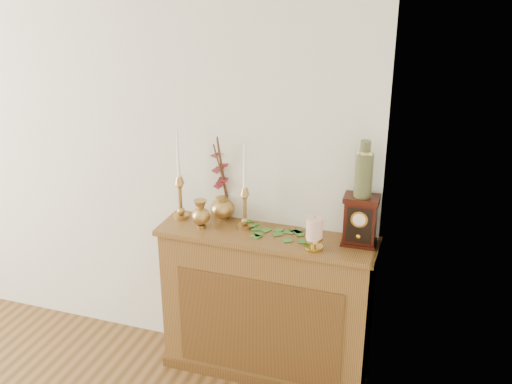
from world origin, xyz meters
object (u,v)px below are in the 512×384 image
(ginger_jar, at_px, (222,180))
(bud_vase, at_px, (201,214))
(candlestick_left, at_px, (180,190))
(candlestick_center, at_px, (245,201))
(mantel_clock, at_px, (360,221))
(ceramic_vase, at_px, (364,172))

(ginger_jar, bearing_deg, bud_vase, -107.93)
(bud_vase, bearing_deg, candlestick_left, 153.11)
(candlestick_center, distance_m, mantel_clock, 0.65)
(bud_vase, height_order, mantel_clock, mantel_clock)
(bud_vase, bearing_deg, candlestick_center, 17.95)
(ginger_jar, distance_m, ceramic_vase, 0.85)
(ceramic_vase, bearing_deg, candlestick_left, -179.99)
(mantel_clock, distance_m, ceramic_vase, 0.28)
(candlestick_center, bearing_deg, candlestick_left, 179.14)
(candlestick_left, height_order, candlestick_center, candlestick_left)
(candlestick_left, relative_size, mantel_clock, 1.94)
(mantel_clock, bearing_deg, bud_vase, -176.92)
(candlestick_left, relative_size, ginger_jar, 1.04)
(ginger_jar, xyz_separation_m, ceramic_vase, (0.82, -0.10, 0.18))
(candlestick_center, relative_size, ginger_jar, 0.96)
(bud_vase, xyz_separation_m, mantel_clock, (0.88, 0.08, 0.05))
(ginger_jar, distance_m, mantel_clock, 0.84)
(candlestick_left, xyz_separation_m, ceramic_vase, (1.05, 0.00, 0.24))
(ginger_jar, relative_size, ceramic_vase, 1.72)
(ginger_jar, bearing_deg, candlestick_center, -30.46)
(bud_vase, height_order, ceramic_vase, ceramic_vase)
(candlestick_left, height_order, bud_vase, candlestick_left)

